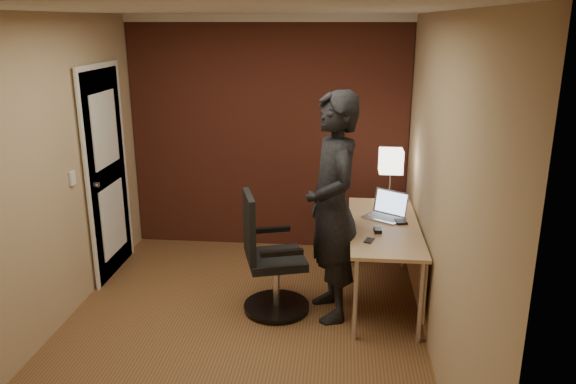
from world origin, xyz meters
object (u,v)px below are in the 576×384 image
object	(u,v)px
laptop	(387,210)
desk_lamp	(391,162)
phone	(369,240)
mouse	(378,230)
wallet	(401,222)
person	(333,208)
desk	(392,238)
office_chair	(268,262)

from	to	relation	value
laptop	desk_lamp	bearing A→B (deg)	83.50
phone	mouse	bearing A→B (deg)	87.01
wallet	person	world-z (taller)	person
wallet	mouse	bearing A→B (deg)	-131.92
desk	laptop	world-z (taller)	laptop
wallet	office_chair	distance (m)	1.21
mouse	phone	world-z (taller)	mouse
mouse	person	world-z (taller)	person
desk	office_chair	xyz separation A→B (m)	(-1.06, -0.30, -0.14)
desk	phone	xyz separation A→B (m)	(-0.22, -0.40, 0.13)
office_chair	person	bearing A→B (deg)	2.08
laptop	phone	size ratio (longest dim) A/B	3.64
mouse	office_chair	xyz separation A→B (m)	(-0.92, -0.10, -0.28)
desk_lamp	person	xyz separation A→B (m)	(-0.53, -0.88, -0.19)
office_chair	phone	bearing A→B (deg)	-7.11
mouse	laptop	bearing A→B (deg)	70.32
phone	desk	bearing A→B (deg)	79.10
desk_lamp	phone	bearing A→B (deg)	-102.89
desk	laptop	size ratio (longest dim) A/B	3.59
desk_lamp	laptop	distance (m)	0.54
desk_lamp	wallet	world-z (taller)	desk_lamp
desk	office_chair	bearing A→B (deg)	-164.26
desk_lamp	person	distance (m)	1.05
desk_lamp	person	size ratio (longest dim) A/B	0.28
laptop	person	xyz separation A→B (m)	(-0.48, -0.48, 0.17)
mouse	office_chair	world-z (taller)	office_chair
desk	wallet	world-z (taller)	wallet
office_chair	wallet	bearing A→B (deg)	16.90
desk_lamp	phone	world-z (taller)	desk_lamp
desk	office_chair	world-z (taller)	office_chair
mouse	office_chair	bearing A→B (deg)	-178.39
desk_lamp	wallet	xyz separation A→B (m)	(0.07, -0.56, -0.41)
laptop	office_chair	xyz separation A→B (m)	(-1.02, -0.50, -0.33)
desk	wallet	xyz separation A→B (m)	(0.07, 0.05, 0.14)
office_chair	person	world-z (taller)	person
office_chair	desk	bearing A→B (deg)	15.74
office_chair	person	xyz separation A→B (m)	(0.53, 0.02, 0.50)
mouse	phone	xyz separation A→B (m)	(-0.08, -0.21, -0.01)
office_chair	person	distance (m)	0.73
desk	laptop	bearing A→B (deg)	101.00
desk	person	distance (m)	0.69
laptop	mouse	xyz separation A→B (m)	(-0.10, -0.39, -0.05)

